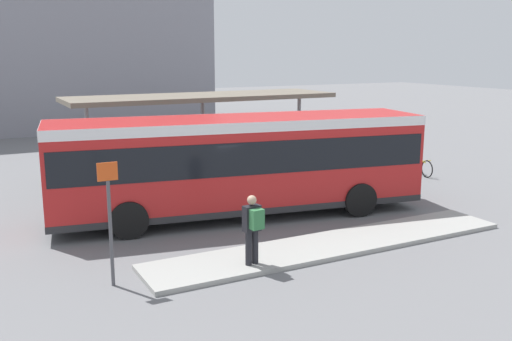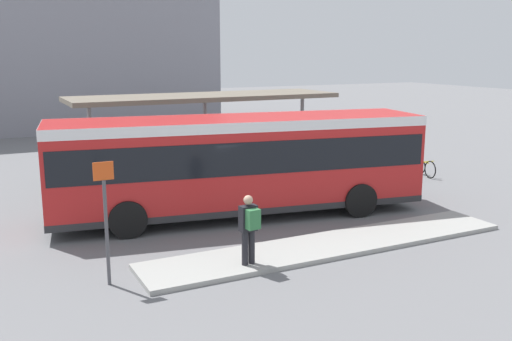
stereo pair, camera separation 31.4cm
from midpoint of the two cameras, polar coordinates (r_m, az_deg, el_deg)
name	(u,v)px [view 1 (the left image)]	position (r m, az deg, el deg)	size (l,w,h in m)	color
ground_plane	(240,215)	(18.21, -2.11, -4.51)	(120.00, 120.00, 0.00)	slate
curb_island	(334,244)	(15.48, 7.20, -7.35)	(10.48, 1.80, 0.12)	#9E9E99
city_bus	(240,159)	(17.79, -2.13, 1.15)	(11.83, 4.49, 3.13)	red
pedestrian_waiting	(253,226)	(13.49, -0.98, -5.53)	(0.44, 0.46, 1.70)	#232328
bicycle_yellow	(419,167)	(24.90, 15.68, 0.38)	(0.48, 1.73, 0.75)	black
bicycle_black	(408,164)	(25.54, 14.58, 0.64)	(0.48, 1.55, 0.68)	black
bicycle_green	(396,161)	(26.18, 13.51, 0.96)	(0.48, 1.55, 0.67)	black
station_shelter	(202,99)	(23.34, -5.78, 7.17)	(10.87, 3.20, 3.41)	#706656
potted_planter_near_shelter	(162,184)	(20.12, -9.81, -1.37)	(0.72, 0.72, 1.13)	slate
platform_sign	(110,218)	(12.88, -15.09, -4.65)	(0.44, 0.08, 2.80)	#4C4C51
station_building	(6,38)	(42.94, -23.96, 12.00)	(25.54, 11.73, 12.01)	gray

